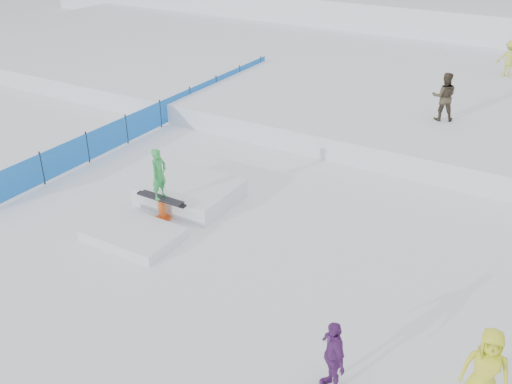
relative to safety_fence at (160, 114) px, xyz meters
The scene contains 9 objects.
ground 9.28m from the safety_fence, 45.44° to the right, with size 120.00×120.00×0.00m, color white.
snow_berm 24.29m from the safety_fence, 74.48° to the left, with size 60.00×14.00×2.40m, color white.
snow_midrise 11.43m from the safety_fence, 55.34° to the left, with size 50.00×18.00×0.80m, color white.
safety_fence is the anchor object (origin of this frame).
walker_olive 10.47m from the safety_fence, 23.44° to the left, with size 0.84×0.65×1.73m, color #3C3424.
walker_ygreen 15.45m from the safety_fence, 46.55° to the left, with size 1.02×0.59×1.59m, color #BDC64A.
spectator_purple 14.05m from the safety_fence, 38.29° to the right, with size 0.87×0.36×1.48m, color #622976.
spectator_yellow 15.52m from the safety_fence, 29.97° to the right, with size 0.81×0.52×1.65m, color yellow.
jib_rail_feature 6.72m from the safety_fence, 47.47° to the right, with size 2.60×4.40×2.11m.
Camera 1 is at (7.25, -9.35, 8.02)m, focal length 40.00 mm.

